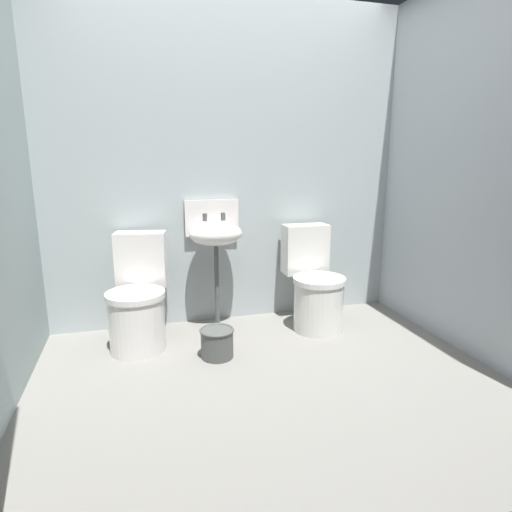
{
  "coord_description": "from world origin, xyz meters",
  "views": [
    {
      "loc": [
        -0.72,
        -2.3,
        1.31
      ],
      "look_at": [
        0.0,
        0.26,
        0.7
      ],
      "focal_mm": 30.23,
      "sensor_mm": 36.0,
      "label": 1
    }
  ],
  "objects_px": {
    "toilet_left": "(138,302)",
    "bucket": "(217,342)",
    "sink": "(215,233)",
    "toilet_right": "(314,287)"
  },
  "relations": [
    {
      "from": "toilet_left",
      "to": "sink",
      "type": "bearing_deg",
      "value": -151.65
    },
    {
      "from": "toilet_right",
      "to": "bucket",
      "type": "bearing_deg",
      "value": 22.52
    },
    {
      "from": "toilet_right",
      "to": "bucket",
      "type": "relative_size",
      "value": 3.37
    },
    {
      "from": "sink",
      "to": "bucket",
      "type": "height_order",
      "value": "sink"
    },
    {
      "from": "toilet_left",
      "to": "sink",
      "type": "distance_m",
      "value": 0.76
    },
    {
      "from": "toilet_left",
      "to": "toilet_right",
      "type": "distance_m",
      "value": 1.34
    },
    {
      "from": "toilet_left",
      "to": "sink",
      "type": "height_order",
      "value": "sink"
    },
    {
      "from": "sink",
      "to": "bucket",
      "type": "distance_m",
      "value": 0.85
    },
    {
      "from": "toilet_left",
      "to": "bucket",
      "type": "bearing_deg",
      "value": 155.35
    },
    {
      "from": "toilet_left",
      "to": "toilet_right",
      "type": "bearing_deg",
      "value": -169.29
    }
  ]
}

